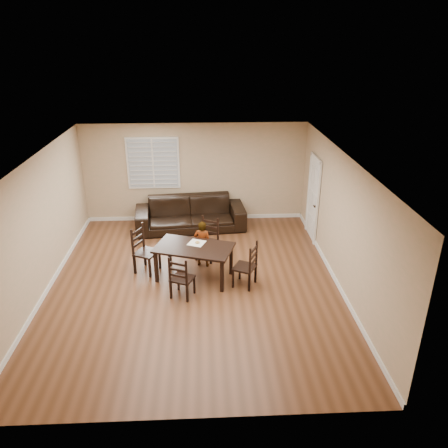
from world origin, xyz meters
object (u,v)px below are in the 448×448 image
Objects in this scene: dining_table at (194,250)px; chair_right at (250,267)px; child at (203,244)px; chair_near at (209,239)px; donut at (197,242)px; sofa at (190,214)px; chair_left at (142,251)px; chair_far at (180,280)px.

dining_table is 1.83× the size of chair_right.
child is at bearing 90.00° from dining_table.
chair_right is (0.81, -1.35, -0.00)m from chair_near.
sofa is at bearing 95.00° from donut.
dining_table is 1.23m from chair_left.
child is 10.80× the size of donut.
chair_right is at bearing -30.99° from chair_near.
chair_right is at bearing -82.95° from chair_left.
donut is (-1.07, 0.56, 0.33)m from chair_right.
chair_left is 1.34m from child.
chair_near is 1.71m from sofa.
dining_table is 1.03m from chair_near.
child reaches higher than chair_right.
chair_left is at bearing -120.22° from sofa.
donut is at bearing -74.73° from chair_left.
child is (-0.97, 0.94, 0.10)m from chair_right.
child reaches higher than chair_left.
child is at bearing -86.69° from sofa.
chair_near is 1.07× the size of chair_far.
chair_right reaches higher than donut.
dining_table is at bearing 88.55° from child.
chair_far is (-0.27, -0.79, -0.24)m from dining_table.
chair_left reaches higher than chair_right.
chair_far is at bearing -90.75° from dining_table.
child is at bearing -82.83° from chair_near.
child is at bearing -108.11° from chair_right.
chair_left reaches higher than chair_near.
donut is at bearing -86.12° from chair_far.
chair_far is 1.08m from donut.
chair_far is 1.47m from chair_right.
child is 0.38× the size of sofa.
child is (0.18, 0.55, -0.12)m from dining_table.
dining_table is 0.21m from donut.
chair_far is 0.94× the size of chair_right.
chair_far is 1.48m from chair_left.
donut is 0.03× the size of sofa.
child reaches higher than chair_far.
chair_near is at bearing -122.86° from chair_right.
chair_left reaches higher than chair_far.
chair_far is 1.42m from child.
child is 2.08m from sofa.
dining_table is 2.62m from sofa.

